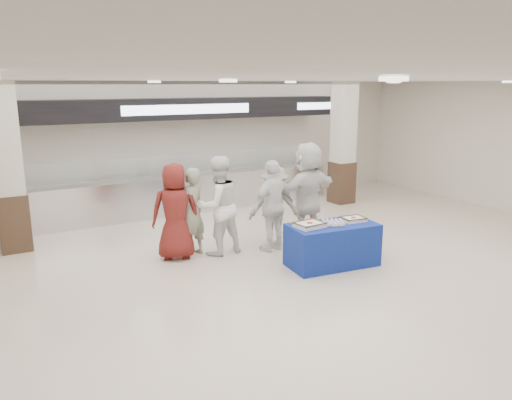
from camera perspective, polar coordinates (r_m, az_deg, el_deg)
ground at (r=8.21m, az=6.59°, el=-9.37°), size 14.00×14.00×0.00m
serving_line at (r=12.50m, az=-8.10°, el=3.91°), size 8.70×0.85×2.80m
column_left at (r=10.41m, az=-26.46°, el=2.90°), size 0.55×0.55×3.20m
column_right at (r=13.46m, az=9.91°, el=6.10°), size 0.55×0.55×3.20m
display_table at (r=8.89m, az=8.71°, el=-5.09°), size 1.63×0.95×0.75m
sheet_cake_left at (r=8.54m, az=6.15°, el=-2.79°), size 0.49×0.40×0.10m
sheet_cake_right at (r=9.03m, az=11.06°, el=-2.11°), size 0.43×0.35×0.09m
cupcake_tray at (r=8.76m, az=8.82°, el=-2.59°), size 0.47×0.42×0.06m
civilian_maroon at (r=9.11m, az=-9.20°, el=-1.29°), size 1.01×0.83×1.78m
soldier_a at (r=9.25m, az=-7.38°, el=-1.39°), size 0.71×0.59×1.66m
chef_tall at (r=9.27m, az=-4.36°, el=-0.65°), size 0.97×0.79×1.86m
chef_short at (r=9.45m, az=1.98°, el=-0.67°), size 1.10×0.65×1.76m
soldier_b at (r=9.86m, az=2.14°, el=-0.64°), size 1.16×0.95×1.57m
civilian_white at (r=10.18m, az=5.87°, el=1.00°), size 1.94×0.97×2.01m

